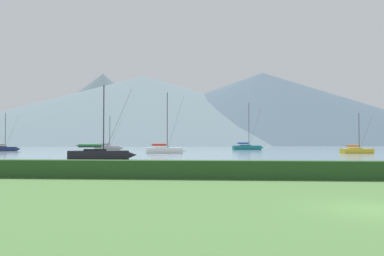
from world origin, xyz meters
The scene contains 12 objects.
ground_plane centered at (0.00, 0.00, 0.00)m, with size 1000.00×1000.00×0.00m, color #477038.
harbor_water centered at (0.00, 137.00, 0.00)m, with size 320.00×246.00×0.00m, color gray.
hedge_line centered at (0.00, 11.00, 0.58)m, with size 80.00×1.20×1.15m, color #284C23.
sailboat_slip_1 centered at (-33.84, 84.27, 0.59)m, with size 7.34×3.28×8.40m.
sailboat_slip_2 centered at (-16.15, 59.93, 0.65)m, with size 7.79×3.94×11.30m.
sailboat_slip_3 centered at (19.21, 62.29, 0.55)m, with size 6.77×3.21×7.47m.
sailboat_slip_4 centered at (-54.85, 73.58, 0.58)m, with size 7.04×3.65×8.65m.
sailboat_slip_5 centered at (0.72, 89.80, 0.69)m, with size 8.23×3.66×11.98m.
sailboat_slip_6 centered at (-20.68, 34.68, 0.69)m, with size 8.54×4.66×9.31m.
distant_hill_west_ridge centered at (24.68, 297.86, 26.95)m, with size 288.99×288.99×53.91m, color #425666.
distant_hill_central_peak centered at (-68.18, 302.59, 26.60)m, with size 341.60×341.60×53.19m, color slate.
distant_hill_east_ridge centered at (-130.92, 402.19, 36.16)m, with size 181.90×181.90×72.32m, color slate.
Camera 1 is at (-5.38, -14.83, 2.43)m, focal length 38.19 mm.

